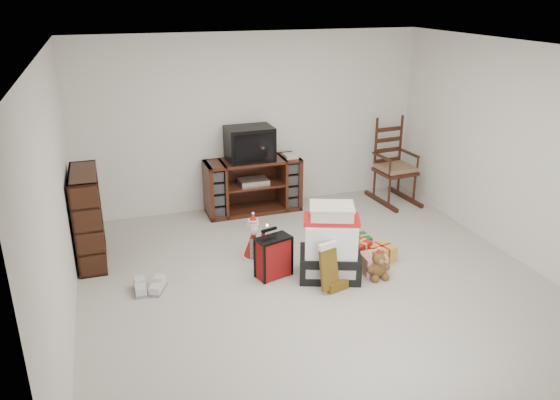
{
  "coord_description": "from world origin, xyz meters",
  "views": [
    {
      "loc": [
        -2.01,
        -4.9,
        3.03
      ],
      "look_at": [
        -0.21,
        0.6,
        0.78
      ],
      "focal_mm": 35.0,
      "sensor_mm": 36.0,
      "label": 1
    }
  ],
  "objects_px": {
    "teddy_bear": "(377,266)",
    "sneaker_pair": "(149,287)",
    "bookshelf": "(88,219)",
    "red_suitcase": "(274,257)",
    "crt_television": "(250,144)",
    "rocking_chair": "(393,172)",
    "gift_pile": "(330,247)",
    "tv_stand": "(253,186)",
    "mrs_claus_figurine": "(254,241)",
    "santa_figurine": "(328,238)",
    "gift_cluster": "(366,251)"
  },
  "relations": [
    {
      "from": "bookshelf",
      "to": "red_suitcase",
      "type": "bearing_deg",
      "value": -28.64
    },
    {
      "from": "teddy_bear",
      "to": "santa_figurine",
      "type": "distance_m",
      "value": 0.71
    },
    {
      "from": "bookshelf",
      "to": "sneaker_pair",
      "type": "relative_size",
      "value": 3.05
    },
    {
      "from": "rocking_chair",
      "to": "santa_figurine",
      "type": "bearing_deg",
      "value": -143.58
    },
    {
      "from": "crt_television",
      "to": "red_suitcase",
      "type": "bearing_deg",
      "value": -98.75
    },
    {
      "from": "rocking_chair",
      "to": "gift_pile",
      "type": "height_order",
      "value": "rocking_chair"
    },
    {
      "from": "gift_pile",
      "to": "sneaker_pair",
      "type": "xyz_separation_m",
      "value": [
        -1.96,
        0.29,
        -0.32
      ]
    },
    {
      "from": "rocking_chair",
      "to": "santa_figurine",
      "type": "height_order",
      "value": "rocking_chair"
    },
    {
      "from": "rocking_chair",
      "to": "sneaker_pair",
      "type": "distance_m",
      "value": 4.16
    },
    {
      "from": "tv_stand",
      "to": "crt_television",
      "type": "xyz_separation_m",
      "value": [
        -0.03,
        0.0,
        0.62
      ]
    },
    {
      "from": "tv_stand",
      "to": "mrs_claus_figurine",
      "type": "height_order",
      "value": "tv_stand"
    },
    {
      "from": "teddy_bear",
      "to": "mrs_claus_figurine",
      "type": "height_order",
      "value": "mrs_claus_figurine"
    },
    {
      "from": "gift_cluster",
      "to": "teddy_bear",
      "type": "bearing_deg",
      "value": -99.39
    },
    {
      "from": "gift_pile",
      "to": "red_suitcase",
      "type": "xyz_separation_m",
      "value": [
        -0.6,
        0.19,
        -0.13
      ]
    },
    {
      "from": "sneaker_pair",
      "to": "gift_cluster",
      "type": "xyz_separation_m",
      "value": [
        2.53,
        -0.06,
        0.07
      ]
    },
    {
      "from": "gift_cluster",
      "to": "red_suitcase",
      "type": "bearing_deg",
      "value": -178.11
    },
    {
      "from": "gift_pile",
      "to": "crt_television",
      "type": "xyz_separation_m",
      "value": [
        -0.33,
        2.15,
        0.64
      ]
    },
    {
      "from": "bookshelf",
      "to": "sneaker_pair",
      "type": "bearing_deg",
      "value": -59.47
    },
    {
      "from": "sneaker_pair",
      "to": "gift_cluster",
      "type": "distance_m",
      "value": 2.53
    },
    {
      "from": "tv_stand",
      "to": "gift_cluster",
      "type": "xyz_separation_m",
      "value": [
        0.86,
        -1.91,
        -0.27
      ]
    },
    {
      "from": "tv_stand",
      "to": "red_suitcase",
      "type": "xyz_separation_m",
      "value": [
        -0.31,
        -1.95,
        -0.15
      ]
    },
    {
      "from": "teddy_bear",
      "to": "sneaker_pair",
      "type": "relative_size",
      "value": 0.89
    },
    {
      "from": "gift_pile",
      "to": "mrs_claus_figurine",
      "type": "xyz_separation_m",
      "value": [
        -0.69,
        0.7,
        -0.15
      ]
    },
    {
      "from": "rocking_chair",
      "to": "crt_television",
      "type": "height_order",
      "value": "rocking_chair"
    },
    {
      "from": "gift_pile",
      "to": "teddy_bear",
      "type": "distance_m",
      "value": 0.57
    },
    {
      "from": "tv_stand",
      "to": "mrs_claus_figurine",
      "type": "relative_size",
      "value": 2.36
    },
    {
      "from": "santa_figurine",
      "to": "sneaker_pair",
      "type": "xyz_separation_m",
      "value": [
        -2.12,
        -0.14,
        -0.21
      ]
    },
    {
      "from": "rocking_chair",
      "to": "mrs_claus_figurine",
      "type": "height_order",
      "value": "rocking_chair"
    },
    {
      "from": "mrs_claus_figurine",
      "to": "sneaker_pair",
      "type": "relative_size",
      "value": 1.6
    },
    {
      "from": "teddy_bear",
      "to": "gift_pile",
      "type": "bearing_deg",
      "value": 159.16
    },
    {
      "from": "red_suitcase",
      "to": "santa_figurine",
      "type": "xyz_separation_m",
      "value": [
        0.76,
        0.24,
        0.01
      ]
    },
    {
      "from": "teddy_bear",
      "to": "mrs_claus_figurine",
      "type": "relative_size",
      "value": 0.56
    },
    {
      "from": "red_suitcase",
      "to": "bookshelf",
      "type": "bearing_deg",
      "value": 134.86
    },
    {
      "from": "santa_figurine",
      "to": "gift_cluster",
      "type": "bearing_deg",
      "value": -26.62
    },
    {
      "from": "bookshelf",
      "to": "gift_cluster",
      "type": "xyz_separation_m",
      "value": [
        3.09,
        -1.01,
        -0.41
      ]
    },
    {
      "from": "santa_figurine",
      "to": "gift_cluster",
      "type": "relative_size",
      "value": 0.84
    },
    {
      "from": "mrs_claus_figurine",
      "to": "sneaker_pair",
      "type": "distance_m",
      "value": 1.35
    },
    {
      "from": "red_suitcase",
      "to": "sneaker_pair",
      "type": "xyz_separation_m",
      "value": [
        -1.36,
        0.1,
        -0.19
      ]
    },
    {
      "from": "santa_figurine",
      "to": "crt_television",
      "type": "bearing_deg",
      "value": 105.84
    },
    {
      "from": "teddy_bear",
      "to": "sneaker_pair",
      "type": "bearing_deg",
      "value": 168.91
    },
    {
      "from": "crt_television",
      "to": "rocking_chair",
      "type": "bearing_deg",
      "value": -6.77
    },
    {
      "from": "rocking_chair",
      "to": "teddy_bear",
      "type": "bearing_deg",
      "value": -127.66
    },
    {
      "from": "mrs_claus_figurine",
      "to": "sneaker_pair",
      "type": "height_order",
      "value": "mrs_claus_figurine"
    },
    {
      "from": "sneaker_pair",
      "to": "mrs_claus_figurine",
      "type": "bearing_deg",
      "value": 27.13
    },
    {
      "from": "tv_stand",
      "to": "rocking_chair",
      "type": "relative_size",
      "value": 1.04
    },
    {
      "from": "santa_figurine",
      "to": "sneaker_pair",
      "type": "bearing_deg",
      "value": -176.24
    },
    {
      "from": "teddy_bear",
      "to": "santa_figurine",
      "type": "height_order",
      "value": "santa_figurine"
    },
    {
      "from": "bookshelf",
      "to": "crt_television",
      "type": "bearing_deg",
      "value": 22.36
    },
    {
      "from": "gift_pile",
      "to": "crt_television",
      "type": "relative_size",
      "value": 1.29
    },
    {
      "from": "gift_pile",
      "to": "sneaker_pair",
      "type": "relative_size",
      "value": 2.32
    }
  ]
}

